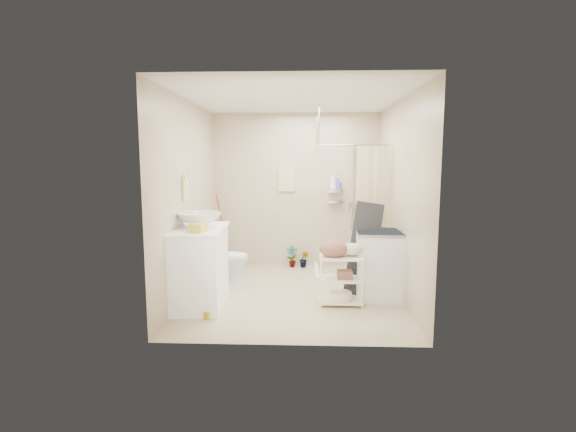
# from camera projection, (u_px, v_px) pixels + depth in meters

# --- Properties ---
(floor) EXTENTS (3.20, 3.20, 0.00)m
(floor) POSITION_uv_depth(u_px,v_px,m) (293.00, 294.00, 5.68)
(floor) COLOR #BFB48F
(floor) RESTS_ON ground
(ceiling) EXTENTS (2.80, 3.20, 0.04)m
(ceiling) POSITION_uv_depth(u_px,v_px,m) (293.00, 98.00, 5.34)
(ceiling) COLOR silver
(ceiling) RESTS_ON ground
(wall_back) EXTENTS (2.80, 0.04, 2.60)m
(wall_back) POSITION_uv_depth(u_px,v_px,m) (296.00, 191.00, 7.09)
(wall_back) COLOR #BAAC90
(wall_back) RESTS_ON ground
(wall_front) EXTENTS (2.80, 0.04, 2.60)m
(wall_front) POSITION_uv_depth(u_px,v_px,m) (289.00, 214.00, 3.92)
(wall_front) COLOR #BAAC90
(wall_front) RESTS_ON ground
(wall_left) EXTENTS (0.04, 3.20, 2.60)m
(wall_left) POSITION_uv_depth(u_px,v_px,m) (189.00, 199.00, 5.56)
(wall_left) COLOR #BAAC90
(wall_left) RESTS_ON ground
(wall_right) EXTENTS (0.04, 3.20, 2.60)m
(wall_right) POSITION_uv_depth(u_px,v_px,m) (400.00, 199.00, 5.46)
(wall_right) COLOR #BAAC90
(wall_right) RESTS_ON ground
(vanity) EXTENTS (0.68, 1.14, 0.98)m
(vanity) POSITION_uv_depth(u_px,v_px,m) (200.00, 266.00, 5.22)
(vanity) COLOR white
(vanity) RESTS_ON ground
(sink) EXTENTS (0.65, 0.65, 0.19)m
(sink) POSITION_uv_depth(u_px,v_px,m) (199.00, 220.00, 5.18)
(sink) COLOR silver
(sink) RESTS_ON vanity
(counter_basket) EXTENTS (0.22, 0.20, 0.10)m
(counter_basket) POSITION_uv_depth(u_px,v_px,m) (198.00, 228.00, 4.81)
(counter_basket) COLOR #E1C345
(counter_basket) RESTS_ON vanity
(floor_basket) EXTENTS (0.28, 0.26, 0.13)m
(floor_basket) POSITION_uv_depth(u_px,v_px,m) (206.00, 312.00, 4.82)
(floor_basket) COLOR gold
(floor_basket) RESTS_ON ground
(toilet) EXTENTS (0.69, 0.44, 0.67)m
(toilet) POSITION_uv_depth(u_px,v_px,m) (226.00, 257.00, 6.37)
(toilet) COLOR white
(toilet) RESTS_ON ground
(mop) EXTENTS (0.12, 0.12, 1.25)m
(mop) POSITION_uv_depth(u_px,v_px,m) (221.00, 230.00, 7.16)
(mop) COLOR #AB3324
(mop) RESTS_ON ground
(potted_plant_a) EXTENTS (0.20, 0.15, 0.37)m
(potted_plant_a) POSITION_uv_depth(u_px,v_px,m) (292.00, 257.00, 7.10)
(potted_plant_a) COLOR brown
(potted_plant_a) RESTS_ON ground
(potted_plant_b) EXTENTS (0.18, 0.15, 0.29)m
(potted_plant_b) POSITION_uv_depth(u_px,v_px,m) (304.00, 259.00, 7.09)
(potted_plant_b) COLOR brown
(potted_plant_b) RESTS_ON ground
(hanging_towel) EXTENTS (0.28, 0.03, 0.42)m
(hanging_towel) POSITION_uv_depth(u_px,v_px,m) (287.00, 179.00, 7.06)
(hanging_towel) COLOR beige
(hanging_towel) RESTS_ON wall_back
(towel_ring) EXTENTS (0.04, 0.22, 0.34)m
(towel_ring) POSITION_uv_depth(u_px,v_px,m) (185.00, 187.00, 5.34)
(towel_ring) COLOR #D4C97E
(towel_ring) RESTS_ON wall_left
(tp_holder) EXTENTS (0.08, 0.12, 0.14)m
(tp_holder) POSITION_uv_depth(u_px,v_px,m) (194.00, 241.00, 5.69)
(tp_holder) COLOR white
(tp_holder) RESTS_ON wall_left
(shower) EXTENTS (1.10, 1.10, 2.10)m
(shower) POSITION_uv_depth(u_px,v_px,m) (349.00, 209.00, 6.55)
(shower) COLOR silver
(shower) RESTS_ON ground
(shampoo_bottle_a) EXTENTS (0.13, 0.13, 0.27)m
(shampoo_bottle_a) POSITION_uv_depth(u_px,v_px,m) (333.00, 182.00, 6.97)
(shampoo_bottle_a) COLOR white
(shampoo_bottle_a) RESTS_ON shower
(shampoo_bottle_b) EXTENTS (0.11, 0.11, 0.19)m
(shampoo_bottle_b) POSITION_uv_depth(u_px,v_px,m) (338.00, 184.00, 6.98)
(shampoo_bottle_b) COLOR #3D50A2
(shampoo_bottle_b) RESTS_ON shower
(washing_machine) EXTENTS (0.64, 0.66, 0.89)m
(washing_machine) POSITION_uv_depth(u_px,v_px,m) (379.00, 264.00, 5.50)
(washing_machine) COLOR silver
(washing_machine) RESTS_ON ground
(laundry_rack) EXTENTS (0.54, 0.32, 0.74)m
(laundry_rack) POSITION_uv_depth(u_px,v_px,m) (341.00, 276.00, 5.22)
(laundry_rack) COLOR white
(laundry_rack) RESTS_ON ground
(ironing_board) EXTENTS (0.38, 0.15, 1.30)m
(ironing_board) POSITION_uv_depth(u_px,v_px,m) (364.00, 248.00, 5.51)
(ironing_board) COLOR black
(ironing_board) RESTS_ON ground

